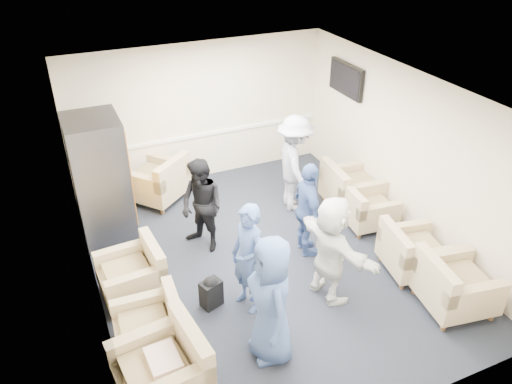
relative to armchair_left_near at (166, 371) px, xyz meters
name	(u,v)px	position (x,y,z in m)	size (l,w,h in m)	color
floor	(265,259)	(2.03, 1.79, -0.37)	(6.00, 6.00, 0.00)	black
ceiling	(266,94)	(2.03, 1.79, 2.33)	(6.00, 6.00, 0.00)	silver
back_wall	(200,113)	(2.03, 4.79, 0.98)	(5.00, 0.02, 2.70)	beige
front_wall	(396,327)	(2.03, -1.21, 0.98)	(5.00, 0.02, 2.70)	beige
left_wall	(85,224)	(-0.47, 1.79, 0.98)	(0.02, 6.00, 2.70)	beige
right_wall	(406,153)	(4.53, 1.79, 0.98)	(0.02, 6.00, 2.70)	beige
chair_rail	(201,135)	(2.03, 4.77, 0.53)	(4.98, 0.04, 0.06)	white
tv	(346,79)	(4.46, 3.59, 1.67)	(0.10, 1.00, 0.58)	black
armchair_left_near	(166,371)	(0.00, 0.00, 0.00)	(1.04, 1.04, 0.75)	tan
armchair_left_mid	(153,328)	(0.03, 0.73, -0.05)	(0.85, 0.85, 0.64)	tan
armchair_left_far	(135,274)	(0.04, 1.83, -0.04)	(0.90, 0.90, 0.67)	tan
armchair_right_near	(452,287)	(3.91, -0.19, -0.01)	(1.03, 1.03, 0.72)	tan
armchair_right_midnear	(411,253)	(3.90, 0.66, -0.04)	(0.97, 0.97, 0.67)	tan
armchair_right_midfar	(365,209)	(4.00, 1.97, -0.06)	(0.87, 0.87, 0.64)	tan
armchair_right_far	(349,190)	(4.06, 2.57, -0.01)	(1.00, 1.00, 0.73)	tan
armchair_corner	(159,182)	(0.99, 4.21, 0.00)	(1.33, 1.33, 0.75)	tan
vending_machine	(101,179)	(-0.07, 3.49, 0.66)	(0.84, 0.98, 2.07)	#515259
backpack	(211,291)	(0.93, 1.17, -0.12)	(0.33, 0.28, 0.48)	black
pillow	(163,360)	(-0.02, -0.01, 0.19)	(0.43, 0.33, 0.13)	white
person_front_left	(271,300)	(1.32, 0.08, 0.48)	(0.84, 0.54, 1.71)	#3F5997
person_mid_left	(248,259)	(1.40, 0.96, 0.43)	(0.59, 0.38, 1.61)	#3F5997
person_back_left	(202,206)	(1.27, 2.49, 0.40)	(0.75, 0.59, 1.55)	black
person_back_right	(295,164)	(3.15, 2.99, 0.51)	(1.14, 0.66, 1.76)	silver
person_mid_right	(308,210)	(2.71, 1.71, 0.41)	(0.92, 0.38, 1.57)	#3F5997
person_front_right	(331,249)	(2.51, 0.70, 0.43)	(1.48, 0.47, 1.60)	white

